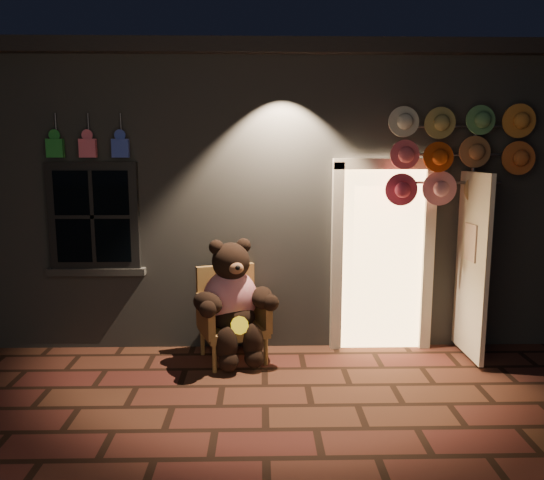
{
  "coord_description": "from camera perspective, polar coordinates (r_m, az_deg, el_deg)",
  "views": [
    {
      "loc": [
        -0.04,
        -4.46,
        2.25
      ],
      "look_at": [
        0.08,
        1.0,
        1.35
      ],
      "focal_mm": 35.0,
      "sensor_mm": 36.0,
      "label": 1
    }
  ],
  "objects": [
    {
      "name": "ground",
      "position": [
        5.0,
        -0.73,
        -17.41
      ],
      "size": [
        60.0,
        60.0,
        0.0
      ],
      "primitive_type": "plane",
      "color": "#4D2B1D",
      "rests_on": "ground"
    },
    {
      "name": "shop_building",
      "position": [
        8.47,
        -0.98,
        5.86
      ],
      "size": [
        7.3,
        5.95,
        3.51
      ],
      "color": "slate",
      "rests_on": "ground"
    },
    {
      "name": "wicker_armchair",
      "position": [
        5.91,
        -4.45,
        -7.87
      ],
      "size": [
        0.85,
        0.81,
        1.01
      ],
      "rotation": [
        0.0,
        0.0,
        0.34
      ],
      "color": "olive",
      "rests_on": "ground"
    },
    {
      "name": "teddy_bear",
      "position": [
        5.74,
        -4.26,
        -6.57
      ],
      "size": [
        0.91,
        0.85,
        1.32
      ],
      "rotation": [
        0.0,
        0.0,
        0.34
      ],
      "color": "red",
      "rests_on": "ground"
    },
    {
      "name": "hat_rack",
      "position": [
        6.11,
        19.06,
        8.7
      ],
      "size": [
        1.56,
        0.22,
        2.76
      ],
      "color": "#59595E",
      "rests_on": "ground"
    }
  ]
}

